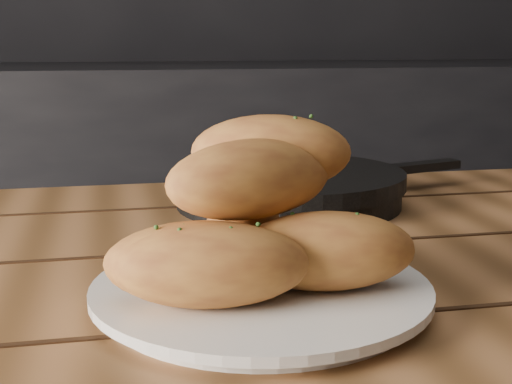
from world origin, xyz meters
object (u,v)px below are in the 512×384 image
Objects in this scene: table at (386,366)px; plate at (261,293)px; bread_rolls at (251,223)px; skillet at (290,187)px.

table is 0.18m from plate.
bread_rolls reaches higher than table.
bread_rolls is at bearing -157.00° from table.
bread_rolls is (-0.14, -0.06, 0.17)m from table.
plate is at bearing -157.32° from table.
bread_rolls reaches higher than plate.
table is 0.23m from bread_rolls.
plate is at bearing 27.48° from bread_rolls.
table is at bearing 22.68° from plate.
plate is 0.64× the size of skillet.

